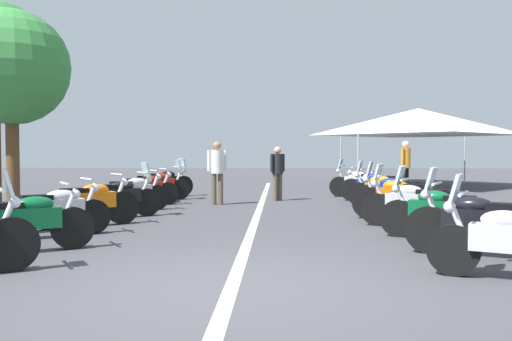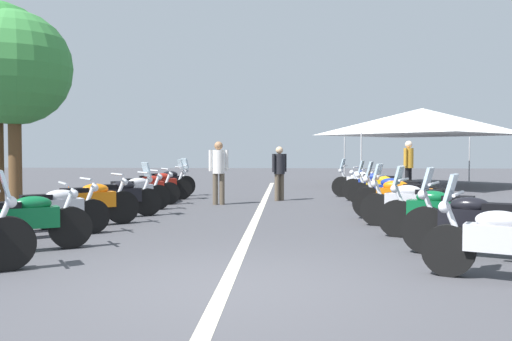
% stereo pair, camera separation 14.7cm
% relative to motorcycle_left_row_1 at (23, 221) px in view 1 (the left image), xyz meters
% --- Properties ---
extents(ground_plane, '(80.00, 80.00, 0.00)m').
position_rel_motorcycle_left_row_1_xyz_m(ground_plane, '(-1.84, -3.14, -0.45)').
color(ground_plane, '#424247').
extents(lane_centre_stripe, '(24.56, 0.16, 0.01)m').
position_rel_motorcycle_left_row_1_xyz_m(lane_centre_stripe, '(4.70, -3.14, -0.45)').
color(lane_centre_stripe, beige).
rests_on(lane_centre_stripe, ground_plane).
extents(motorcycle_left_row_1, '(1.19, 1.78, 0.99)m').
position_rel_motorcycle_left_row_1_xyz_m(motorcycle_left_row_1, '(0.00, 0.00, 0.00)').
color(motorcycle_left_row_1, black).
rests_on(motorcycle_left_row_1, ground_plane).
extents(motorcycle_left_row_2, '(1.33, 1.70, 0.98)m').
position_rel_motorcycle_left_row_1_xyz_m(motorcycle_left_row_2, '(1.39, 0.18, -0.00)').
color(motorcycle_left_row_2, black).
rests_on(motorcycle_left_row_2, ground_plane).
extents(motorcycle_left_row_3, '(1.39, 1.75, 1.01)m').
position_rel_motorcycle_left_row_1_xyz_m(motorcycle_left_row_3, '(2.69, 0.04, 0.01)').
color(motorcycle_left_row_3, black).
rests_on(motorcycle_left_row_3, ground_plane).
extents(motorcycle_left_row_4, '(1.32, 1.80, 1.20)m').
position_rel_motorcycle_left_row_1_xyz_m(motorcycle_left_row_4, '(4.02, -0.10, 0.01)').
color(motorcycle_left_row_4, black).
rests_on(motorcycle_left_row_4, ground_plane).
extents(motorcycle_left_row_5, '(1.24, 1.70, 0.99)m').
position_rel_motorcycle_left_row_1_xyz_m(motorcycle_left_row_5, '(5.35, -0.07, -0.00)').
color(motorcycle_left_row_5, black).
rests_on(motorcycle_left_row_5, ground_plane).
extents(motorcycle_left_row_6, '(1.12, 1.80, 0.98)m').
position_rel_motorcycle_left_row_1_xyz_m(motorcycle_left_row_6, '(6.66, -0.02, -0.00)').
color(motorcycle_left_row_6, black).
rests_on(motorcycle_left_row_6, ground_plane).
extents(motorcycle_left_row_7, '(1.14, 1.99, 1.20)m').
position_rel_motorcycle_left_row_1_xyz_m(motorcycle_left_row_7, '(8.21, 0.00, 0.01)').
color(motorcycle_left_row_7, black).
rests_on(motorcycle_left_row_7, ground_plane).
extents(motorcycle_left_row_8, '(1.37, 1.76, 1.22)m').
position_rel_motorcycle_left_row_1_xyz_m(motorcycle_left_row_8, '(9.38, 0.02, 0.02)').
color(motorcycle_left_row_8, black).
rests_on(motorcycle_left_row_8, ground_plane).
extents(motorcycle_right_row_1, '(1.11, 2.03, 1.22)m').
position_rel_motorcycle_left_row_1_xyz_m(motorcycle_right_row_1, '(-0.09, -6.42, 0.03)').
color(motorcycle_right_row_1, black).
rests_on(motorcycle_right_row_1, ground_plane).
extents(motorcycle_right_row_2, '(1.08, 1.98, 1.20)m').
position_rel_motorcycle_left_row_1_xyz_m(motorcycle_right_row_2, '(1.42, -6.31, 0.01)').
color(motorcycle_right_row_2, black).
rests_on(motorcycle_right_row_2, ground_plane).
extents(motorcycle_right_row_3, '(1.10, 2.04, 1.21)m').
position_rel_motorcycle_left_row_1_xyz_m(motorcycle_right_row_3, '(2.78, -6.21, 0.01)').
color(motorcycle_right_row_3, black).
rests_on(motorcycle_right_row_3, ground_plane).
extents(motorcycle_right_row_4, '(0.90, 2.12, 1.23)m').
position_rel_motorcycle_left_row_1_xyz_m(motorcycle_right_row_4, '(4.00, -6.23, 0.03)').
color(motorcycle_right_row_4, black).
rests_on(motorcycle_right_row_4, ground_plane).
extents(motorcycle_right_row_5, '(1.11, 1.94, 1.00)m').
position_rel_motorcycle_left_row_1_xyz_m(motorcycle_right_row_5, '(5.31, -6.40, 0.01)').
color(motorcycle_right_row_5, black).
rests_on(motorcycle_right_row_5, ground_plane).
extents(motorcycle_right_row_6, '(0.92, 2.04, 1.20)m').
position_rel_motorcycle_left_row_1_xyz_m(motorcycle_right_row_6, '(6.84, -6.43, 0.01)').
color(motorcycle_right_row_6, black).
rests_on(motorcycle_right_row_6, ground_plane).
extents(motorcycle_right_row_7, '(1.06, 2.07, 1.00)m').
position_rel_motorcycle_left_row_1_xyz_m(motorcycle_right_row_7, '(8.04, -6.41, 0.01)').
color(motorcycle_right_row_7, black).
rests_on(motorcycle_right_row_7, ground_plane).
extents(motorcycle_right_row_8, '(0.92, 2.01, 1.21)m').
position_rel_motorcycle_left_row_1_xyz_m(motorcycle_right_row_8, '(9.52, -6.19, 0.02)').
color(motorcycle_right_row_8, black).
rests_on(motorcycle_right_row_8, ground_plane).
extents(traffic_cone_1, '(0.36, 0.36, 0.61)m').
position_rel_motorcycle_left_row_1_xyz_m(traffic_cone_1, '(2.63, 1.22, -0.16)').
color(traffic_cone_1, orange).
rests_on(traffic_cone_1, ground_plane).
extents(traffic_cone_2, '(0.36, 0.36, 0.61)m').
position_rel_motorcycle_left_row_1_xyz_m(traffic_cone_2, '(5.21, 1.43, -0.16)').
color(traffic_cone_2, orange).
rests_on(traffic_cone_2, ground_plane).
extents(bystander_1, '(0.38, 0.42, 1.58)m').
position_rel_motorcycle_left_row_1_xyz_m(bystander_1, '(8.30, -3.58, 0.47)').
color(bystander_1, brown).
rests_on(bystander_1, ground_plane).
extents(bystander_2, '(0.43, 0.36, 1.78)m').
position_rel_motorcycle_left_row_1_xyz_m(bystander_2, '(10.83, -7.84, 0.60)').
color(bystander_2, black).
rests_on(bystander_2, ground_plane).
extents(bystander_3, '(0.32, 0.52, 1.70)m').
position_rel_motorcycle_left_row_1_xyz_m(bystander_3, '(7.03, -1.96, 0.55)').
color(bystander_3, brown).
rests_on(bystander_3, ground_plane).
extents(roadside_tree_0, '(2.86, 2.86, 4.96)m').
position_rel_motorcycle_left_row_1_xyz_m(roadside_tree_0, '(5.76, 3.02, 3.05)').
color(roadside_tree_0, brown).
rests_on(roadside_tree_0, ground_plane).
extents(event_tent, '(6.35, 6.35, 3.20)m').
position_rel_motorcycle_left_row_1_xyz_m(event_tent, '(15.19, -9.34, 2.20)').
color(event_tent, white).
rests_on(event_tent, ground_plane).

